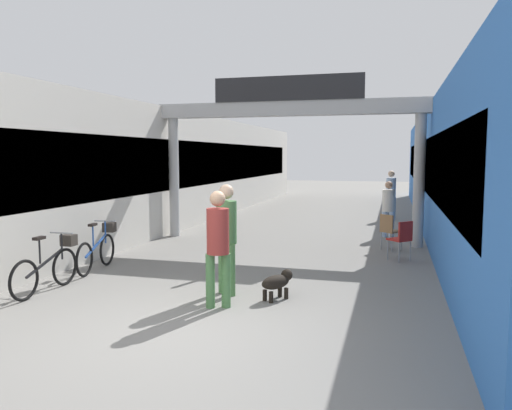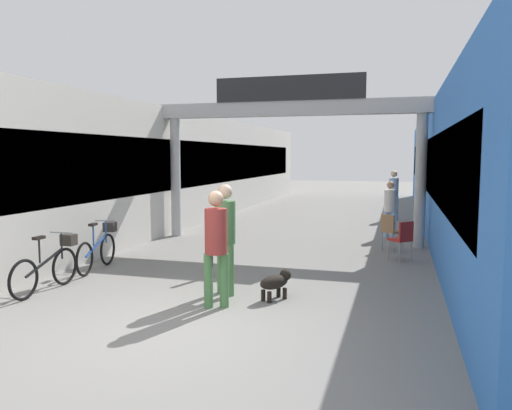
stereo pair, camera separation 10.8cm
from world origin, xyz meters
TOP-DOWN VIEW (x-y plane):
  - ground_plane at (0.00, 0.00)m, footprint 80.00×80.00m
  - storefront_left at (-5.09, 11.00)m, footprint 3.00×26.00m
  - storefront_right at (5.09, 11.00)m, footprint 3.00×26.00m
  - arcade_sign_gateway at (0.00, 7.12)m, footprint 7.40×0.47m
  - pedestrian_with_dog at (0.19, 1.01)m, footprint 0.44×0.44m
  - pedestrian_companion at (0.08, 1.74)m, footprint 0.47×0.47m
  - pedestrian_carrying_crate at (2.61, 8.51)m, footprint 0.47×0.47m
  - pedestrian_elderly_walking at (2.65, 12.63)m, footprint 0.44×0.44m
  - dog_on_leash at (0.97, 1.68)m, footprint 0.53×0.64m
  - bicycle_black_nearest at (-2.91, 1.13)m, footprint 0.46×1.69m
  - bicycle_blue_second at (-3.02, 2.77)m, footprint 0.46×1.68m
  - bollard_post_metal at (-0.60, 2.82)m, footprint 0.10×0.10m
  - cafe_chair_red_nearer at (2.94, 5.26)m, footprint 0.57×0.57m
  - cafe_chair_wood_farther at (2.66, 6.47)m, footprint 0.56×0.56m

SIDE VIEW (x-z plane):
  - ground_plane at x=0.00m, z-range 0.00..0.00m
  - dog_on_leash at x=0.97m, z-range 0.05..0.52m
  - bicycle_black_nearest at x=-2.91m, z-range -0.05..0.93m
  - bicycle_blue_second at x=-3.02m, z-range -0.05..0.93m
  - bollard_post_metal at x=-0.60m, z-range 0.01..0.97m
  - cafe_chair_red_nearer at x=2.94m, z-range 0.10..0.99m
  - cafe_chair_wood_farther at x=2.66m, z-range 0.10..0.99m
  - pedestrian_carrying_crate at x=2.61m, z-range 0.11..1.70m
  - pedestrian_elderly_walking at x=2.65m, z-range 0.14..1.91m
  - pedestrian_with_dog at x=0.19m, z-range 0.14..1.93m
  - pedestrian_companion at x=0.08m, z-range 0.15..2.00m
  - storefront_left at x=-5.09m, z-range 0.00..3.71m
  - storefront_right at x=5.09m, z-range 0.00..3.71m
  - arcade_sign_gateway at x=0.00m, z-range 0.94..5.32m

